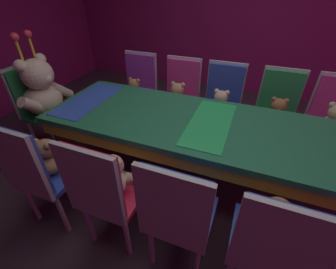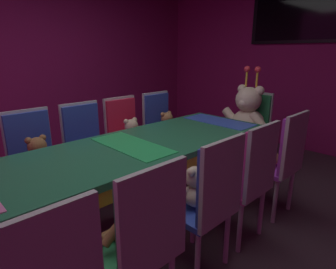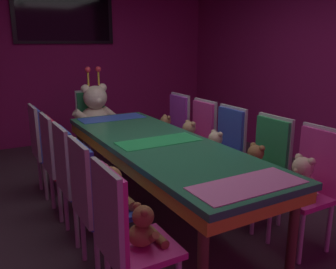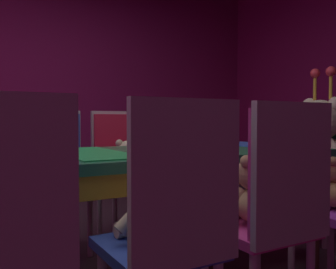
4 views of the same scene
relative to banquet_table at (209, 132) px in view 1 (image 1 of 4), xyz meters
The scene contains 22 objects.
ground_plane 0.66m from the banquet_table, ahead, with size 7.90×7.90×0.00m, color #3F2D38.
wall_right 2.70m from the banquet_table, ahead, with size 0.12×6.40×2.80m, color #8C1959.
banquet_table is the anchor object (origin of this frame).
chair_left_1 0.96m from the banquet_table, 147.30° to the right, with size 0.42×0.41×0.98m.
teddy_left_1 0.84m from the banquet_table, 141.91° to the right, with size 0.26×0.34×0.32m.
chair_left_2 0.81m from the banquet_table, behind, with size 0.42×0.41×0.98m.
chair_left_3 0.96m from the banquet_table, 148.50° to the left, with size 0.42×0.41×0.98m.
teddy_left_3 0.84m from the banquet_table, 143.28° to the left, with size 0.26×0.33×0.31m.
chair_left_4 1.35m from the banquet_table, 128.06° to the left, with size 0.42×0.41×0.98m.
teddy_left_4 1.27m from the banquet_table, 122.88° to the left, with size 0.25×0.32×0.30m.
chair_right_0 1.33m from the banquet_table, 51.32° to the right, with size 0.42×0.41×0.98m.
teddy_right_0 1.25m from the banquet_table, 56.58° to the right, with size 0.26×0.34×0.32m.
chair_right_1 0.98m from the banquet_table, 33.43° to the right, with size 0.42×0.41×0.98m.
teddy_right_1 0.87m from the banquet_table, 38.71° to the right, with size 0.24×0.31×0.29m.
chair_right_2 0.80m from the banquet_table, ahead, with size 0.42×0.41×0.98m.
teddy_right_2 0.66m from the banquet_table, ahead, with size 0.24×0.31×0.29m.
chair_right_3 0.96m from the banquet_table, 32.77° to the left, with size 0.42×0.41×0.98m.
teddy_right_3 0.84m from the banquet_table, 38.18° to the left, with size 0.25×0.32×0.31m.
chair_right_4 1.34m from the banquet_table, 53.03° to the left, with size 0.42×0.41×0.98m.
teddy_right_4 1.27m from the banquet_table, 58.22° to the left, with size 0.22×0.29×0.27m.
throne_chair 1.95m from the banquet_table, 90.00° to the left, with size 0.41×0.42×0.98m.
king_teddy_bear 1.78m from the banquet_table, 90.00° to the left, with size 0.67×0.52×0.85m.
Camera 1 is at (-1.57, -0.25, 1.71)m, focal length 24.14 mm.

